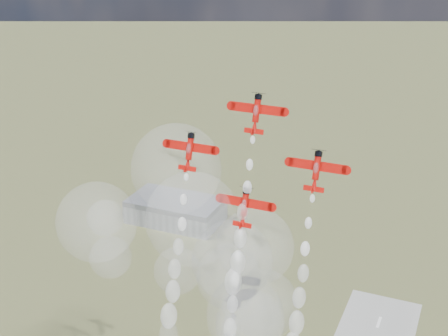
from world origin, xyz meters
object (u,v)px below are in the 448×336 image
hangar (176,210)px  plane_lead (256,113)px  plane_left (189,151)px  plane_slot (245,207)px  plane_right (316,170)px

hangar → plane_lead: bearing=-56.7°
plane_left → plane_slot: bearing=-12.2°
plane_left → plane_slot: (14.09, -3.04, -9.38)m
plane_lead → plane_left: size_ratio=1.00×
plane_left → plane_slot: 17.20m
plane_lead → hangar: bearing=123.3°
hangar → plane_right: plane_right is taller
hangar → plane_left: size_ratio=4.25×
plane_right → plane_slot: size_ratio=1.00×
plane_right → plane_lead: bearing=167.8°
hangar → plane_right: (117.15, -160.05, 102.58)m
hangar → plane_left: 209.89m
hangar → plane_slot: size_ratio=4.25×
hangar → plane_lead: size_ratio=4.25×
plane_lead → plane_right: size_ratio=1.00×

